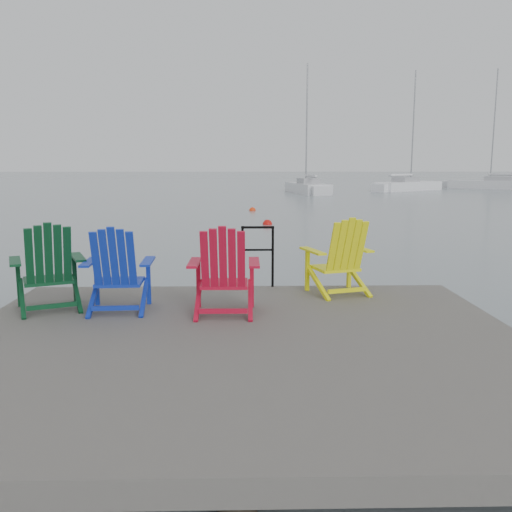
{
  "coord_description": "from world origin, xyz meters",
  "views": [
    {
      "loc": [
        0.05,
        -5.34,
        2.26
      ],
      "look_at": [
        0.24,
        3.1,
        0.85
      ],
      "focal_mm": 38.0,
      "sensor_mm": 36.0,
      "label": 1
    }
  ],
  "objects_px": {
    "sailboat_far": "(495,185)",
    "buoy_d": "(325,193)",
    "buoy_b": "(252,211)",
    "chair_blue": "(117,269)",
    "chair_red": "(224,271)",
    "buoy_a": "(267,224)",
    "sailboat_near": "(307,189)",
    "sailboat_mid": "(408,187)",
    "handrail": "(258,250)",
    "chair_green": "(48,267)",
    "chair_yellow": "(340,256)"
  },
  "relations": [
    {
      "from": "buoy_a",
      "to": "chair_blue",
      "type": "bearing_deg",
      "value": -99.58
    },
    {
      "from": "chair_red",
      "to": "sailboat_mid",
      "type": "bearing_deg",
      "value": 70.92
    },
    {
      "from": "chair_green",
      "to": "chair_blue",
      "type": "relative_size",
      "value": 1.04
    },
    {
      "from": "chair_yellow",
      "to": "buoy_b",
      "type": "height_order",
      "value": "chair_yellow"
    },
    {
      "from": "sailboat_near",
      "to": "buoy_b",
      "type": "bearing_deg",
      "value": -114.02
    },
    {
      "from": "sailboat_far",
      "to": "buoy_b",
      "type": "distance_m",
      "value": 35.19
    },
    {
      "from": "buoy_a",
      "to": "sailboat_near",
      "type": "bearing_deg",
      "value": 79.84
    },
    {
      "from": "sailboat_near",
      "to": "buoy_d",
      "type": "xyz_separation_m",
      "value": [
        1.48,
        -0.22,
        -0.36
      ]
    },
    {
      "from": "chair_blue",
      "to": "buoy_a",
      "type": "height_order",
      "value": "chair_blue"
    },
    {
      "from": "chair_green",
      "to": "sailboat_far",
      "type": "height_order",
      "value": "sailboat_far"
    },
    {
      "from": "chair_green",
      "to": "buoy_d",
      "type": "relative_size",
      "value": 2.81
    },
    {
      "from": "sailboat_far",
      "to": "buoy_d",
      "type": "relative_size",
      "value": 30.58
    },
    {
      "from": "handrail",
      "to": "buoy_a",
      "type": "distance_m",
      "value": 13.26
    },
    {
      "from": "chair_green",
      "to": "sailboat_near",
      "type": "bearing_deg",
      "value": 55.46
    },
    {
      "from": "chair_blue",
      "to": "chair_red",
      "type": "distance_m",
      "value": 1.31
    },
    {
      "from": "chair_green",
      "to": "buoy_d",
      "type": "distance_m",
      "value": 39.88
    },
    {
      "from": "handrail",
      "to": "sailboat_near",
      "type": "distance_m",
      "value": 38.12
    },
    {
      "from": "handrail",
      "to": "sailboat_near",
      "type": "xyz_separation_m",
      "value": [
        5.12,
        37.77,
        -0.69
      ]
    },
    {
      "from": "chair_yellow",
      "to": "buoy_a",
      "type": "xyz_separation_m",
      "value": [
        -0.4,
        13.68,
        -1.03
      ]
    },
    {
      "from": "sailboat_far",
      "to": "buoy_b",
      "type": "bearing_deg",
      "value": 175.01
    },
    {
      "from": "chair_red",
      "to": "chair_blue",
      "type": "bearing_deg",
      "value": 173.04
    },
    {
      "from": "buoy_a",
      "to": "handrail",
      "type": "bearing_deg",
      "value": -93.11
    },
    {
      "from": "sailboat_mid",
      "to": "buoy_b",
      "type": "xyz_separation_m",
      "value": [
        -14.57,
        -21.95,
        -0.36
      ]
    },
    {
      "from": "sailboat_far",
      "to": "buoy_d",
      "type": "distance_m",
      "value": 19.49
    },
    {
      "from": "handrail",
      "to": "buoy_a",
      "type": "relative_size",
      "value": 2.4
    },
    {
      "from": "chair_yellow",
      "to": "sailboat_near",
      "type": "relative_size",
      "value": 0.1
    },
    {
      "from": "sailboat_near",
      "to": "handrail",
      "type": "bearing_deg",
      "value": -106.58
    },
    {
      "from": "chair_blue",
      "to": "chair_yellow",
      "type": "xyz_separation_m",
      "value": [
        2.85,
        0.84,
        0.01
      ]
    },
    {
      "from": "buoy_b",
      "to": "sailboat_near",
      "type": "bearing_deg",
      "value": 74.84
    },
    {
      "from": "chair_yellow",
      "to": "sailboat_mid",
      "type": "xyz_separation_m",
      "value": [
        13.69,
        42.19,
        -0.68
      ]
    },
    {
      "from": "chair_yellow",
      "to": "sailboat_near",
      "type": "height_order",
      "value": "sailboat_near"
    },
    {
      "from": "sailboat_near",
      "to": "buoy_a",
      "type": "height_order",
      "value": "sailboat_near"
    },
    {
      "from": "chair_blue",
      "to": "sailboat_mid",
      "type": "distance_m",
      "value": 46.11
    },
    {
      "from": "chair_blue",
      "to": "chair_red",
      "type": "bearing_deg",
      "value": -10.41
    },
    {
      "from": "buoy_a",
      "to": "buoy_d",
      "type": "height_order",
      "value": "buoy_d"
    },
    {
      "from": "chair_green",
      "to": "sailboat_near",
      "type": "height_order",
      "value": "sailboat_near"
    },
    {
      "from": "sailboat_far",
      "to": "buoy_d",
      "type": "height_order",
      "value": "sailboat_far"
    },
    {
      "from": "chair_blue",
      "to": "buoy_a",
      "type": "xyz_separation_m",
      "value": [
        2.45,
        14.53,
        -1.02
      ]
    },
    {
      "from": "buoy_b",
      "to": "buoy_d",
      "type": "relative_size",
      "value": 0.9
    },
    {
      "from": "sailboat_near",
      "to": "buoy_a",
      "type": "relative_size",
      "value": 28.77
    },
    {
      "from": "sailboat_far",
      "to": "buoy_a",
      "type": "distance_m",
      "value": 39.91
    },
    {
      "from": "sailboat_far",
      "to": "chair_red",
      "type": "bearing_deg",
      "value": -169.49
    },
    {
      "from": "sailboat_near",
      "to": "sailboat_far",
      "type": "xyz_separation_m",
      "value": [
        19.38,
        7.48,
        -0.0
      ]
    },
    {
      "from": "sailboat_mid",
      "to": "buoy_d",
      "type": "bearing_deg",
      "value": -101.7
    },
    {
      "from": "chair_green",
      "to": "chair_blue",
      "type": "height_order",
      "value": "chair_green"
    },
    {
      "from": "chair_blue",
      "to": "sailboat_far",
      "type": "xyz_separation_m",
      "value": [
        26.23,
        46.58,
        -0.67
      ]
    },
    {
      "from": "chair_red",
      "to": "sailboat_near",
      "type": "relative_size",
      "value": 0.1
    },
    {
      "from": "chair_yellow",
      "to": "sailboat_far",
      "type": "height_order",
      "value": "sailboat_far"
    },
    {
      "from": "chair_green",
      "to": "buoy_a",
      "type": "height_order",
      "value": "chair_green"
    },
    {
      "from": "handrail",
      "to": "sailboat_far",
      "type": "height_order",
      "value": "sailboat_far"
    }
  ]
}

